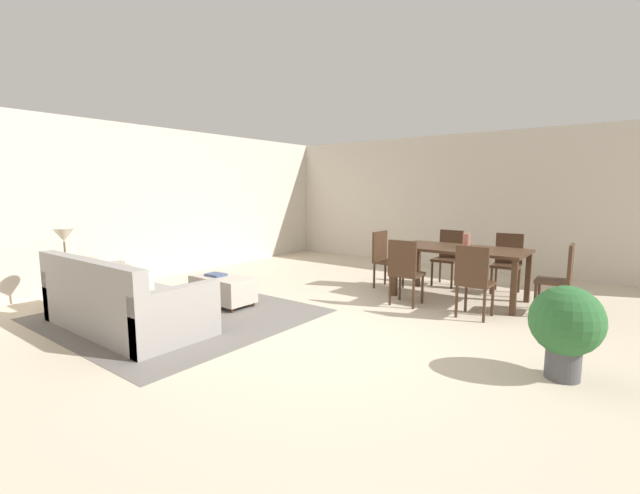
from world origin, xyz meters
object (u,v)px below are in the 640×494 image
Objects in this scene: ottoman_table at (223,289)px; dining_chair_head_east at (561,275)px; dining_chair_near_right at (474,278)px; dining_chair_far_left at (448,254)px; table_lamp at (64,237)px; potted_plant at (566,324)px; couch at (123,304)px; book_on_ottoman at (216,275)px; side_table at (67,276)px; dining_chair_head_west at (385,256)px; dining_table at (460,254)px; dining_chair_far_right at (507,260)px; vase_centerpiece at (466,241)px; dining_chair_near_left at (405,269)px.

ottoman_table is 0.99× the size of dining_chair_head_east.
dining_chair_near_right and dining_chair_far_left have the same top height.
table_lamp is 5.88m from potted_plant.
potted_plant is (4.25, 1.60, 0.19)m from couch.
book_on_ottoman is at bearing 89.99° from couch.
dining_chair_head_west is at bearing 53.44° from side_table.
table_lamp is at bearing -127.64° from dining_chair_far_left.
book_on_ottoman is at bearing -120.63° from dining_chair_head_west.
book_on_ottoman is at bearing -138.16° from dining_table.
vase_centerpiece reaches higher than dining_chair_far_right.
dining_chair_near_left is 4.46× the size of vase_centerpiece.
couch is 2.36× the size of ottoman_table.
ottoman_table is (0.11, 1.37, -0.06)m from couch.
dining_chair_far_left is 3.82m from book_on_ottoman.
dining_chair_head_east is at bearing -45.20° from dining_chair_far_right.
potted_plant is at bearing 20.60° from couch.
dining_chair_far_right is (0.45, 0.84, -0.15)m from dining_table.
dining_chair_near_right is at bearing -65.47° from vase_centerpiece.
dining_table is at bearing -158.45° from vase_centerpiece.
couch is at bearing 1.30° from side_table.
ottoman_table is 0.99× the size of dining_chair_far_left.
potted_plant is at bearing -52.01° from dining_table.
dining_chair_far_right is at bearing 65.09° from vase_centerpiece.
dining_chair_head_east reaches higher than book_on_ottoman.
dining_chair_near_right is 1.00× the size of dining_chair_far_right.
side_table is 0.32× the size of dining_table.
table_lamp reaches higher than dining_chair_near_left.
ottoman_table is at bearing -137.18° from dining_table.
vase_centerpiece is at bearing -55.24° from dining_chair_far_left.
dining_chair_far_left is 3.54× the size of book_on_ottoman.
vase_centerpiece is at bearing 178.00° from dining_chair_head_east.
potted_plant reaches higher than book_on_ottoman.
dining_table is at bearing 42.82° from ottoman_table.
dining_table is 2.24× the size of potted_plant.
dining_table is at bearing -117.98° from dining_chair_far_right.
dining_chair_near_left is (3.52, 2.90, 0.07)m from side_table.
couch is 5.00m from dining_chair_far_left.
dining_chair_head_west reaches higher than potted_plant.
dining_chair_head_west is 3.54× the size of book_on_ottoman.
side_table is 5.31m from dining_chair_near_right.
dining_chair_far_right reaches higher than ottoman_table.
dining_table is at bearing 43.03° from table_lamp.
dining_chair_head_west is at bearing 179.89° from dining_chair_head_east.
book_on_ottoman is 4.26m from potted_plant.
dining_chair_near_left reaches higher than couch.
dining_chair_near_right is 1.14× the size of potted_plant.
dining_chair_head_west is at bearing 153.91° from dining_chair_near_right.
dining_chair_head_west is at bearing 53.44° from table_lamp.
dining_chair_head_east is (1.78, -0.84, 0.00)m from dining_chair_far_left.
dining_chair_head_east reaches higher than couch.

